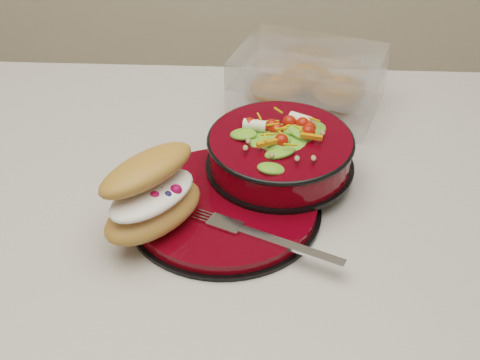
{
  "coord_description": "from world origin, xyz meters",
  "views": [
    {
      "loc": [
        -0.07,
        -0.73,
        1.48
      ],
      "look_at": [
        -0.11,
        -0.02,
        0.94
      ],
      "focal_mm": 50.0,
      "sensor_mm": 36.0,
      "label": 1
    }
  ],
  "objects_px": {
    "salad_bowl": "(280,148)",
    "croissant": "(153,194)",
    "dinner_plate": "(225,207)",
    "fork": "(270,239)",
    "pastry_box": "(308,81)"
  },
  "relations": [
    {
      "from": "fork",
      "to": "dinner_plate",
      "type": "bearing_deg",
      "value": 63.71
    },
    {
      "from": "salad_bowl",
      "to": "croissant",
      "type": "bearing_deg",
      "value": -142.29
    },
    {
      "from": "salad_bowl",
      "to": "pastry_box",
      "type": "relative_size",
      "value": 0.78
    },
    {
      "from": "salad_bowl",
      "to": "croissant",
      "type": "height_order",
      "value": "croissant"
    },
    {
      "from": "salad_bowl",
      "to": "pastry_box",
      "type": "height_order",
      "value": "salad_bowl"
    },
    {
      "from": "dinner_plate",
      "to": "croissant",
      "type": "bearing_deg",
      "value": -153.42
    },
    {
      "from": "salad_bowl",
      "to": "croissant",
      "type": "distance_m",
      "value": 0.2
    },
    {
      "from": "dinner_plate",
      "to": "salad_bowl",
      "type": "bearing_deg",
      "value": 47.65
    },
    {
      "from": "croissant",
      "to": "fork",
      "type": "relative_size",
      "value": 1.02
    },
    {
      "from": "salad_bowl",
      "to": "fork",
      "type": "bearing_deg",
      "value": -94.56
    },
    {
      "from": "salad_bowl",
      "to": "pastry_box",
      "type": "distance_m",
      "value": 0.21
    },
    {
      "from": "fork",
      "to": "pastry_box",
      "type": "distance_m",
      "value": 0.37
    },
    {
      "from": "croissant",
      "to": "pastry_box",
      "type": "bearing_deg",
      "value": 6.62
    },
    {
      "from": "croissant",
      "to": "fork",
      "type": "height_order",
      "value": "croissant"
    },
    {
      "from": "salad_bowl",
      "to": "fork",
      "type": "xyz_separation_m",
      "value": [
        -0.01,
        -0.15,
        -0.03
      ]
    }
  ]
}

